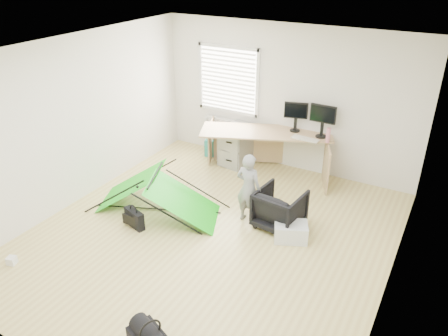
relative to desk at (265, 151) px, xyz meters
The scene contains 17 objects.
ground 2.36m from the desk, 85.45° to the right, with size 5.50×5.50×0.00m, color tan.
back_wall 1.05m from the desk, 66.84° to the left, with size 5.00×0.02×2.70m, color silver.
window 1.58m from the desk, 158.91° to the left, with size 1.20×0.06×1.20m, color silver.
radiator 1.08m from the desk, 160.90° to the left, with size 1.00×0.12×0.60m, color silver.
desk is the anchor object (origin of this frame).
filing_cabinet 0.62m from the desk, behind, with size 0.50×0.66×0.77m, color #989A9D.
monitor_left 0.81m from the desk, 30.64° to the left, with size 0.43×0.09×0.41m, color black.
monitor_right 1.18m from the desk, 13.52° to the left, with size 0.46×0.10×0.44m, color black.
keyboard 0.87m from the desk, ahead, with size 0.48×0.16×0.02m, color beige.
thermos 1.26m from the desk, ahead, with size 0.07×0.07×0.26m, color #D47686.
office_chair 1.86m from the desk, 58.71° to the right, with size 0.66×0.68×0.62m, color black.
person 1.76m from the desk, 74.02° to the right, with size 0.42×0.27×1.14m, color gray.
kite 2.33m from the desk, 113.74° to the right, with size 2.08×0.91×0.64m, color #11B111, non-canonical shape.
storage_crate 2.24m from the desk, 55.59° to the right, with size 0.48×0.33×0.27m, color silver.
tote_bag 1.24m from the desk, behind, with size 0.29×0.13×0.34m, color teal.
laptop_bag 2.87m from the desk, 109.49° to the right, with size 0.38×0.11×0.29m, color black.
white_box 4.60m from the desk, 113.56° to the right, with size 0.11×0.11×0.11m, color silver.
Camera 1 is at (2.79, -4.58, 3.84)m, focal length 35.00 mm.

